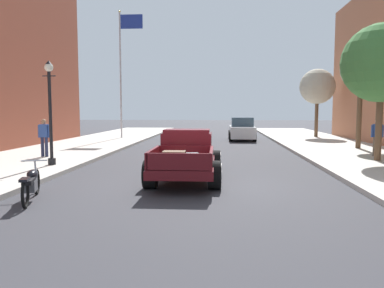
% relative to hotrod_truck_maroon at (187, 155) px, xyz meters
% --- Properties ---
extents(ground_plane, '(140.00, 140.00, 0.00)m').
position_rel_hotrod_truck_maroon_xyz_m(ground_plane, '(0.28, -1.01, -0.75)').
color(ground_plane, '#333338').
extents(hotrod_truck_maroon, '(2.23, 4.96, 1.58)m').
position_rel_hotrod_truck_maroon_xyz_m(hotrod_truck_maroon, '(0.00, 0.00, 0.00)').
color(hotrod_truck_maroon, '#510F14').
rests_on(hotrod_truck_maroon, ground).
extents(motorcycle_parked, '(0.82, 2.05, 0.93)m').
position_rel_hotrod_truck_maroon_xyz_m(motorcycle_parked, '(-3.48, -3.28, -0.31)').
color(motorcycle_parked, black).
rests_on(motorcycle_parked, ground).
extents(car_background_white, '(1.88, 4.31, 1.65)m').
position_rel_hotrod_truck_maroon_xyz_m(car_background_white, '(2.63, 15.68, 0.01)').
color(car_background_white, silver).
rests_on(car_background_white, ground).
extents(pedestrian_sidewalk_left, '(0.53, 0.22, 1.65)m').
position_rel_hotrod_truck_maroon_xyz_m(pedestrian_sidewalk_left, '(-6.60, 3.98, 0.33)').
color(pedestrian_sidewalk_left, '#232847').
rests_on(pedestrian_sidewalk_left, sidewalk_left).
extents(pedestrian_sidewalk_right, '(0.53, 0.22, 1.65)m').
position_rel_hotrod_truck_maroon_xyz_m(pedestrian_sidewalk_right, '(7.97, 5.26, 0.33)').
color(pedestrian_sidewalk_right, brown).
rests_on(pedestrian_sidewalk_right, sidewalk_right).
extents(street_lamp_near, '(0.50, 0.32, 3.85)m').
position_rel_hotrod_truck_maroon_xyz_m(street_lamp_near, '(-5.23, 1.68, 1.63)').
color(street_lamp_near, black).
rests_on(street_lamp_near, sidewalk_left).
extents(flagpole, '(1.74, 0.16, 9.16)m').
position_rel_hotrod_truck_maroon_xyz_m(flagpole, '(-5.96, 15.45, 5.02)').
color(flagpole, '#B2B2B7').
rests_on(flagpole, sidewalk_left).
extents(street_tree_nearest, '(3.13, 3.13, 5.47)m').
position_rel_hotrod_truck_maroon_xyz_m(street_tree_nearest, '(7.44, 3.81, 3.28)').
color(street_tree_nearest, brown).
rests_on(street_tree_nearest, sidewalk_right).
extents(street_tree_second, '(2.11, 2.11, 5.22)m').
position_rel_hotrod_truck_maroon_xyz_m(street_tree_second, '(8.44, 8.84, 3.50)').
color(street_tree_second, brown).
rests_on(street_tree_second, sidewalk_right).
extents(street_tree_third, '(2.64, 2.64, 5.12)m').
position_rel_hotrod_truck_maroon_xyz_m(street_tree_third, '(8.35, 17.46, 3.17)').
color(street_tree_third, brown).
rests_on(street_tree_third, sidewalk_right).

